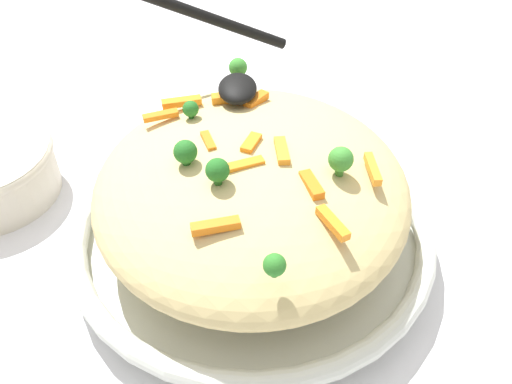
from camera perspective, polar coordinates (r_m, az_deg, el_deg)
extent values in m
plane|color=silver|center=(0.58, 0.00, -5.81)|extent=(2.40, 2.40, 0.00)
cylinder|color=silver|center=(0.57, 0.00, -4.98)|extent=(0.34, 0.34, 0.02)
torus|color=silver|center=(0.56, 0.00, -3.43)|extent=(0.37, 0.37, 0.02)
torus|color=black|center=(0.55, 0.00, -3.14)|extent=(0.36, 0.36, 0.00)
ellipsoid|color=#D1BA7A|center=(0.52, 0.00, 0.61)|extent=(0.32, 0.30, 0.09)
cube|color=orange|center=(0.43, -3.70, -3.57)|extent=(0.02, 0.04, 0.01)
cube|color=orange|center=(0.43, 8.64, -3.21)|extent=(0.04, 0.02, 0.01)
cube|color=orange|center=(0.57, -7.39, 9.38)|extent=(0.02, 0.04, 0.01)
cube|color=orange|center=(0.57, -2.70, 9.85)|extent=(0.01, 0.03, 0.01)
cube|color=orange|center=(0.50, -0.17, 5.15)|extent=(0.03, 0.02, 0.01)
cube|color=orange|center=(0.49, 3.23, 4.37)|extent=(0.04, 0.01, 0.01)
cube|color=orange|center=(0.50, -4.55, 5.35)|extent=(0.03, 0.02, 0.01)
cube|color=orange|center=(0.57, 0.46, 9.66)|extent=(0.03, 0.03, 0.01)
cube|color=orange|center=(0.49, 12.67, 2.41)|extent=(0.04, 0.01, 0.01)
cube|color=orange|center=(0.55, -9.55, 7.96)|extent=(0.02, 0.04, 0.01)
cube|color=orange|center=(0.46, 6.38, 0.75)|extent=(0.03, 0.02, 0.01)
cube|color=orange|center=(0.48, -0.63, 2.88)|extent=(0.02, 0.04, 0.01)
cylinder|color=#205B1C|center=(0.55, -6.36, 7.95)|extent=(0.01, 0.01, 0.01)
sphere|color=#236B23|center=(0.54, -6.43, 8.68)|extent=(0.02, 0.02, 0.02)
cylinder|color=#205B1C|center=(0.48, -6.82, 3.22)|extent=(0.01, 0.01, 0.01)
sphere|color=#236B23|center=(0.48, -6.92, 4.23)|extent=(0.02, 0.02, 0.02)
cylinder|color=#205B1C|center=(0.46, -3.46, 1.20)|extent=(0.01, 0.01, 0.01)
sphere|color=#236B23|center=(0.45, -3.52, 2.32)|extent=(0.02, 0.02, 0.02)
cylinder|color=#296820|center=(0.40, 2.57, -8.46)|extent=(0.01, 0.01, 0.00)
sphere|color=#2D7A28|center=(0.39, 2.61, -7.67)|extent=(0.02, 0.02, 0.02)
cylinder|color=#377928|center=(0.48, 9.27, 2.26)|extent=(0.01, 0.01, 0.01)
sphere|color=#3D8E33|center=(0.47, 9.43, 3.44)|extent=(0.02, 0.02, 0.02)
cylinder|color=#377928|center=(0.61, -1.47, 12.14)|extent=(0.01, 0.01, 0.01)
sphere|color=#3D8E33|center=(0.61, -1.48, 12.98)|extent=(0.02, 0.02, 0.02)
ellipsoid|color=black|center=(0.57, -1.51, 10.84)|extent=(0.06, 0.04, 0.02)
cylinder|color=black|center=(0.62, -3.73, 17.55)|extent=(0.06, 0.16, 0.09)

